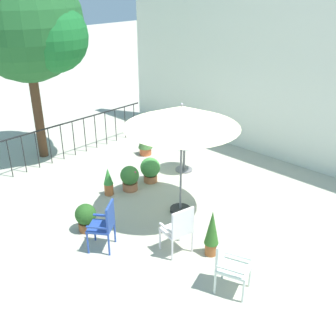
{
  "coord_description": "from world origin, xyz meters",
  "views": [
    {
      "loc": [
        5.56,
        -5.68,
        4.59
      ],
      "look_at": [
        0.0,
        0.14,
        0.71
      ],
      "focal_mm": 42.84,
      "sensor_mm": 36.0,
      "label": 1
    }
  ],
  "objects_px": {
    "potted_plant_2": "(130,177)",
    "patio_umbrella_0": "(182,117)",
    "shade_tree": "(27,22)",
    "patio_chair_2": "(179,228)",
    "potted_plant_1": "(150,169)",
    "potted_plant_5": "(108,181)",
    "patio_chair_1": "(229,264)",
    "potted_plant_4": "(212,232)",
    "cafe_table_0": "(184,152)",
    "potted_plant_0": "(145,139)",
    "potted_plant_3": "(86,217)",
    "patio_chair_0": "(105,223)"
  },
  "relations": [
    {
      "from": "potted_plant_2",
      "to": "patio_umbrella_0",
      "type": "bearing_deg",
      "value": 3.53
    },
    {
      "from": "potted_plant_2",
      "to": "shade_tree",
      "type": "bearing_deg",
      "value": -174.13
    },
    {
      "from": "patio_chair_2",
      "to": "potted_plant_1",
      "type": "bearing_deg",
      "value": 146.28
    },
    {
      "from": "patio_umbrella_0",
      "to": "potted_plant_2",
      "type": "height_order",
      "value": "patio_umbrella_0"
    },
    {
      "from": "patio_umbrella_0",
      "to": "potted_plant_5",
      "type": "height_order",
      "value": "patio_umbrella_0"
    },
    {
      "from": "patio_chair_1",
      "to": "potted_plant_4",
      "type": "bearing_deg",
      "value": 145.0
    },
    {
      "from": "cafe_table_0",
      "to": "potted_plant_4",
      "type": "height_order",
      "value": "potted_plant_4"
    },
    {
      "from": "cafe_table_0",
      "to": "potted_plant_4",
      "type": "xyz_separation_m",
      "value": [
        2.67,
        -2.27,
        -0.04
      ]
    },
    {
      "from": "potted_plant_0",
      "to": "potted_plant_1",
      "type": "xyz_separation_m",
      "value": [
        1.29,
        -1.05,
        -0.14
      ]
    },
    {
      "from": "shade_tree",
      "to": "potted_plant_2",
      "type": "relative_size",
      "value": 8.3
    },
    {
      "from": "potted_plant_5",
      "to": "potted_plant_4",
      "type": "bearing_deg",
      "value": -2.08
    },
    {
      "from": "patio_chair_1",
      "to": "potted_plant_1",
      "type": "xyz_separation_m",
      "value": [
        -3.59,
        1.75,
        -0.16
      ]
    },
    {
      "from": "patio_chair_1",
      "to": "potted_plant_0",
      "type": "bearing_deg",
      "value": 150.17
    },
    {
      "from": "cafe_table_0",
      "to": "potted_plant_0",
      "type": "bearing_deg",
      "value": 179.81
    },
    {
      "from": "potted_plant_3",
      "to": "potted_plant_5",
      "type": "bearing_deg",
      "value": 123.88
    },
    {
      "from": "cafe_table_0",
      "to": "potted_plant_5",
      "type": "relative_size",
      "value": 1.22
    },
    {
      "from": "patio_chair_2",
      "to": "potted_plant_2",
      "type": "bearing_deg",
      "value": 158.15
    },
    {
      "from": "potted_plant_3",
      "to": "cafe_table_0",
      "type": "bearing_deg",
      "value": 97.03
    },
    {
      "from": "patio_umbrella_0",
      "to": "patio_chair_2",
      "type": "xyz_separation_m",
      "value": [
        0.93,
        -1.07,
        -1.58
      ]
    },
    {
      "from": "shade_tree",
      "to": "potted_plant_0",
      "type": "height_order",
      "value": "shade_tree"
    },
    {
      "from": "potted_plant_2",
      "to": "potted_plant_5",
      "type": "xyz_separation_m",
      "value": [
        -0.18,
        -0.49,
        0.02
      ]
    },
    {
      "from": "shade_tree",
      "to": "potted_plant_5",
      "type": "xyz_separation_m",
      "value": [
        3.02,
        -0.17,
        -3.21
      ]
    },
    {
      "from": "cafe_table_0",
      "to": "patio_chair_0",
      "type": "xyz_separation_m",
      "value": [
        1.16,
        -3.47,
        0.02
      ]
    },
    {
      "from": "potted_plant_2",
      "to": "potted_plant_5",
      "type": "height_order",
      "value": "potted_plant_5"
    },
    {
      "from": "patio_chair_0",
      "to": "potted_plant_5",
      "type": "distance_m",
      "value": 2.04
    },
    {
      "from": "potted_plant_0",
      "to": "potted_plant_5",
      "type": "distance_m",
      "value": 2.41
    },
    {
      "from": "patio_umbrella_0",
      "to": "potted_plant_2",
      "type": "bearing_deg",
      "value": -176.47
    },
    {
      "from": "potted_plant_0",
      "to": "potted_plant_4",
      "type": "xyz_separation_m",
      "value": [
        4.13,
        -2.27,
        0.01
      ]
    },
    {
      "from": "patio_chair_2",
      "to": "potted_plant_2",
      "type": "distance_m",
      "value": 2.65
    },
    {
      "from": "shade_tree",
      "to": "potted_plant_5",
      "type": "relative_size",
      "value": 7.43
    },
    {
      "from": "patio_chair_1",
      "to": "potted_plant_0",
      "type": "height_order",
      "value": "potted_plant_0"
    },
    {
      "from": "potted_plant_0",
      "to": "potted_plant_4",
      "type": "distance_m",
      "value": 4.72
    },
    {
      "from": "shade_tree",
      "to": "cafe_table_0",
      "type": "distance_m",
      "value": 4.99
    },
    {
      "from": "patio_umbrella_0",
      "to": "potted_plant_2",
      "type": "relative_size",
      "value": 4.01
    },
    {
      "from": "cafe_table_0",
      "to": "potted_plant_1",
      "type": "height_order",
      "value": "cafe_table_0"
    },
    {
      "from": "patio_chair_1",
      "to": "potted_plant_1",
      "type": "distance_m",
      "value": 4.0
    },
    {
      "from": "patio_chair_1",
      "to": "potted_plant_1",
      "type": "height_order",
      "value": "patio_chair_1"
    },
    {
      "from": "patio_chair_0",
      "to": "potted_plant_4",
      "type": "distance_m",
      "value": 1.93
    },
    {
      "from": "patio_chair_0",
      "to": "patio_chair_1",
      "type": "distance_m",
      "value": 2.36
    },
    {
      "from": "patio_chair_2",
      "to": "potted_plant_4",
      "type": "distance_m",
      "value": 0.59
    },
    {
      "from": "shade_tree",
      "to": "potted_plant_2",
      "type": "bearing_deg",
      "value": 5.87
    },
    {
      "from": "cafe_table_0",
      "to": "potted_plant_0",
      "type": "height_order",
      "value": "potted_plant_0"
    },
    {
      "from": "potted_plant_2",
      "to": "potted_plant_0",
      "type": "bearing_deg",
      "value": 126.55
    },
    {
      "from": "potted_plant_1",
      "to": "potted_plant_5",
      "type": "distance_m",
      "value": 1.14
    },
    {
      "from": "potted_plant_3",
      "to": "patio_chair_0",
      "type": "bearing_deg",
      "value": -7.25
    },
    {
      "from": "potted_plant_2",
      "to": "potted_plant_4",
      "type": "distance_m",
      "value": 2.96
    },
    {
      "from": "cafe_table_0",
      "to": "patio_chair_2",
      "type": "bearing_deg",
      "value": -49.91
    },
    {
      "from": "patio_chair_0",
      "to": "potted_plant_3",
      "type": "xyz_separation_m",
      "value": [
        -0.74,
        0.09,
        -0.24
      ]
    },
    {
      "from": "potted_plant_4",
      "to": "potted_plant_5",
      "type": "xyz_separation_m",
      "value": [
        -3.07,
        0.11,
        -0.14
      ]
    },
    {
      "from": "patio_chair_0",
      "to": "potted_plant_0",
      "type": "xyz_separation_m",
      "value": [
        -2.61,
        3.47,
        -0.07
      ]
    }
  ]
}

